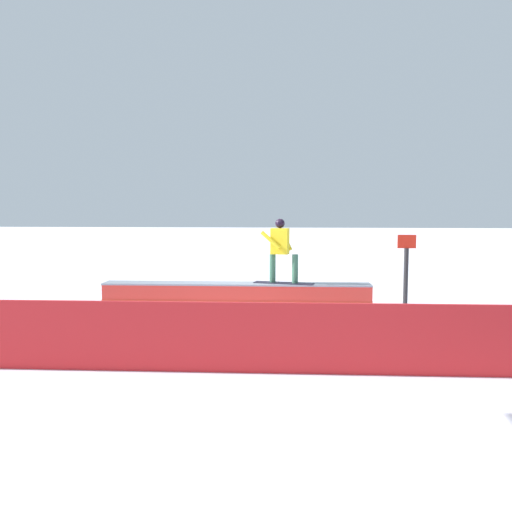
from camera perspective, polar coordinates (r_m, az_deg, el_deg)
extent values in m
plane|color=white|center=(11.62, -2.31, -5.85)|extent=(120.00, 120.00, 0.00)
cube|color=red|center=(11.57, -2.32, -4.60)|extent=(6.26, 0.70, 0.52)
cube|color=red|center=(11.59, -2.32, -5.22)|extent=(6.27, 0.71, 0.12)
cube|color=#8A94A4|center=(11.53, -2.32, -3.23)|extent=(6.27, 0.76, 0.04)
cube|color=black|center=(11.47, 3.23, -3.14)|extent=(1.43, 0.56, 0.01)
cylinder|color=#376850|center=(11.49, 1.94, -1.41)|extent=(0.16, 0.16, 0.67)
cylinder|color=#376850|center=(11.37, 4.55, -1.49)|extent=(0.16, 0.16, 0.67)
cube|color=yellow|center=(11.40, 2.79, 1.73)|extent=(0.44, 0.31, 0.60)
sphere|color=black|center=(11.38, 2.80, 3.80)|extent=(0.22, 0.22, 0.22)
cylinder|color=yellow|center=(11.28, 1.71, 1.85)|extent=(0.49, 0.18, 0.43)
cylinder|color=yellow|center=(11.53, 3.47, 1.92)|extent=(0.33, 0.15, 0.53)
cube|color=red|center=(6.93, -7.50, -9.28)|extent=(11.48, 0.48, 0.98)
cylinder|color=#262628|center=(11.48, 16.97, -2.64)|extent=(0.10, 0.10, 1.41)
cube|color=red|center=(11.40, 17.09, 1.62)|extent=(0.40, 0.04, 0.30)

